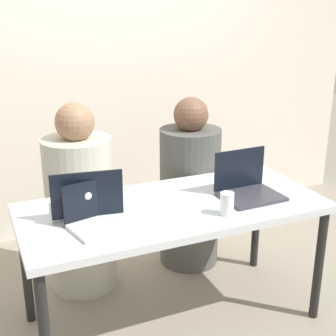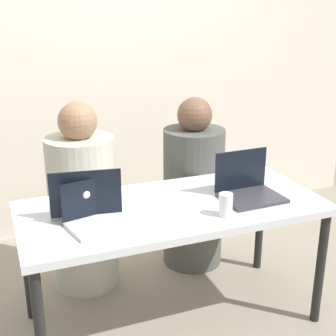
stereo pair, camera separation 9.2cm
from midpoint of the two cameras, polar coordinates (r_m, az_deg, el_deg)
name	(u,v)px [view 2 (the right image)]	position (r m, az deg, el deg)	size (l,w,h in m)	color
ground_plane	(173,318)	(2.80, 1.54, -17.79)	(12.00, 12.00, 0.00)	gray
back_wall	(104,73)	(3.59, -7.07, 11.46)	(4.50, 0.10, 2.43)	silver
desk	(173,216)	(2.47, 1.67, -5.88)	(1.59, 0.71, 0.70)	silver
person_on_left	(83,207)	(2.91, -9.42, -4.73)	(0.51, 0.51, 1.17)	#B9B6A2
person_on_right	(193,192)	(3.13, 3.94, -2.97)	(0.42, 0.42, 1.15)	#4D4E49
laptop_back_left	(86,202)	(2.38, -8.91, -4.10)	(0.38, 0.31, 0.24)	silver
laptop_front_left	(97,215)	(2.24, -7.44, -5.72)	(0.34, 0.27, 0.21)	silver
laptop_front_right	(248,188)	(2.57, 10.71, -2.36)	(0.32, 0.29, 0.24)	#35333C
water_glass_right	(226,206)	(2.33, 8.16, -4.64)	(0.07, 0.07, 0.12)	white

